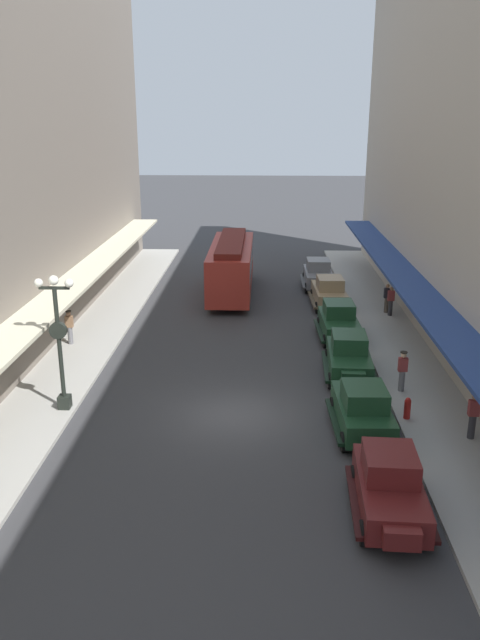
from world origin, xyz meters
TOP-DOWN VIEW (x-y plane):
  - ground_plane at (0.00, 0.00)m, footprint 200.00×200.00m
  - sidewalk_left at (-7.50, 0.00)m, footprint 3.00×60.00m
  - sidewalk_right at (7.50, 0.00)m, footprint 3.00×60.00m
  - parked_car_0 at (4.85, 8.76)m, footprint 2.25×4.30m
  - parked_car_1 at (4.58, -1.23)m, footprint 2.25×4.30m
  - parked_car_2 at (4.88, 14.32)m, footprint 2.26×4.30m
  - parked_car_3 at (4.74, 3.92)m, footprint 2.28×4.31m
  - parked_car_4 at (4.63, -6.09)m, footprint 2.29×4.31m
  - parked_car_5 at (4.58, 18.65)m, footprint 2.14×4.26m
  - streetcar at (-0.96, 16.87)m, footprint 2.54×9.60m
  - lamp_post_with_clock at (-6.40, 0.01)m, footprint 1.42×0.44m
  - fire_hydrant at (6.35, -0.37)m, footprint 0.24×0.24m
  - pedestrian_0 at (8.07, 12.29)m, footprint 0.36×0.24m
  - pedestrian_1 at (8.23, -1.79)m, footprint 0.36×0.28m
  - pedestrian_2 at (6.64, 2.10)m, footprint 0.36×0.28m
  - pedestrian_3 at (-8.26, 7.06)m, footprint 0.36×0.28m
  - pedestrian_4 at (7.95, 12.84)m, footprint 0.36×0.24m

SIDE VIEW (x-z plane):
  - ground_plane at x=0.00m, z-range 0.00..0.00m
  - sidewalk_left at x=-7.50m, z-range 0.00..0.15m
  - sidewalk_right at x=7.50m, z-range 0.00..0.15m
  - fire_hydrant at x=6.35m, z-range 0.15..0.97m
  - parked_car_0 at x=4.85m, z-range 0.02..1.86m
  - parked_car_1 at x=4.58m, z-range 0.02..1.86m
  - parked_car_2 at x=4.88m, z-range 0.02..1.86m
  - parked_car_3 at x=4.74m, z-range 0.02..1.86m
  - parked_car_4 at x=4.63m, z-range 0.02..1.86m
  - parked_car_5 at x=4.58m, z-range 0.02..1.86m
  - pedestrian_0 at x=8.07m, z-range 0.17..1.81m
  - pedestrian_4 at x=7.95m, z-range 0.17..1.81m
  - pedestrian_1 at x=8.23m, z-range 0.18..1.85m
  - pedestrian_2 at x=6.64m, z-range 0.18..1.85m
  - pedestrian_3 at x=-8.26m, z-range 0.18..1.85m
  - streetcar at x=-0.96m, z-range 0.17..3.63m
  - lamp_post_with_clock at x=-6.40m, z-range 0.41..5.57m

